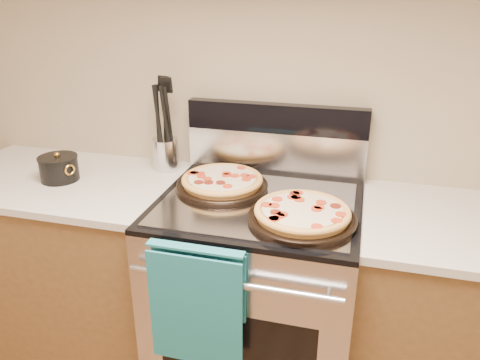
% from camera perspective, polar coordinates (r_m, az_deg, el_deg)
% --- Properties ---
extents(wall_back, '(4.00, 0.00, 4.00)m').
position_cam_1_polar(wall_back, '(1.97, 4.86, 13.17)').
color(wall_back, tan).
rests_on(wall_back, ground).
extents(range_body, '(0.76, 0.68, 0.90)m').
position_cam_1_polar(range_body, '(2.01, 2.11, -14.75)').
color(range_body, '#B7B7BC').
rests_on(range_body, ground).
extents(cooktop, '(0.76, 0.68, 0.02)m').
position_cam_1_polar(cooktop, '(1.77, 2.33, -2.84)').
color(cooktop, black).
rests_on(cooktop, range_body).
extents(backsplash_lower, '(0.76, 0.06, 0.18)m').
position_cam_1_polar(backsplash_lower, '(2.01, 4.34, 3.41)').
color(backsplash_lower, silver).
rests_on(backsplash_lower, cooktop).
extents(backsplash_upper, '(0.76, 0.06, 0.12)m').
position_cam_1_polar(backsplash_upper, '(1.97, 4.47, 7.53)').
color(backsplash_upper, black).
rests_on(backsplash_upper, backsplash_lower).
extents(oven_handle, '(0.70, 0.03, 0.03)m').
position_cam_1_polar(oven_handle, '(1.51, -0.99, -12.55)').
color(oven_handle, silver).
rests_on(oven_handle, range_body).
extents(dish_towel, '(0.32, 0.05, 0.42)m').
position_cam_1_polar(dish_towel, '(1.60, -5.24, -14.78)').
color(dish_towel, '#16566F').
rests_on(dish_towel, oven_handle).
extents(foil_sheet, '(0.70, 0.55, 0.01)m').
position_cam_1_polar(foil_sheet, '(1.74, 2.11, -2.86)').
color(foil_sheet, gray).
rests_on(foil_sheet, cooktop).
extents(cabinet_left, '(1.00, 0.62, 0.88)m').
position_cam_1_polar(cabinet_left, '(2.36, -19.41, -10.33)').
color(cabinet_left, brown).
rests_on(cabinet_left, ground).
extents(countertop_left, '(1.02, 0.64, 0.03)m').
position_cam_1_polar(countertop_left, '(2.15, -20.96, -0.07)').
color(countertop_left, beige).
rests_on(countertop_left, cabinet_left).
extents(pepperoni_pizza_back, '(0.39, 0.39, 0.05)m').
position_cam_1_polar(pepperoni_pizza_back, '(1.86, -2.18, -0.25)').
color(pepperoni_pizza_back, '#C1863A').
rests_on(pepperoni_pizza_back, foil_sheet).
extents(pepperoni_pizza_front, '(0.38, 0.38, 0.05)m').
position_cam_1_polar(pepperoni_pizza_front, '(1.61, 7.58, -4.14)').
color(pepperoni_pizza_front, '#C1863A').
rests_on(pepperoni_pizza_front, foil_sheet).
extents(utensil_crock, '(0.14, 0.14, 0.14)m').
position_cam_1_polar(utensil_crock, '(2.10, -9.05, 3.14)').
color(utensil_crock, silver).
rests_on(utensil_crock, countertop_left).
extents(saucepan, '(0.21, 0.21, 0.10)m').
position_cam_1_polar(saucepan, '(2.11, -21.18, 1.24)').
color(saucepan, black).
rests_on(saucepan, countertop_left).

